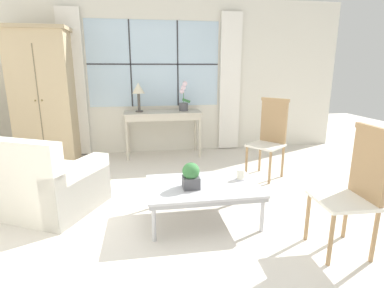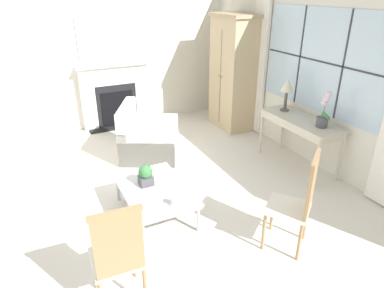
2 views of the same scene
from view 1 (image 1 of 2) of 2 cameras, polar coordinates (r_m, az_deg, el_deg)
The scene contains 12 objects.
ground_plane at distance 3.11m, azimuth -3.87°, elevation -16.00°, with size 14.00×14.00×0.00m, color silver.
wall_back_windowed at distance 5.71m, azimuth -7.11°, elevation 12.42°, with size 7.20×0.14×2.80m.
armoire at distance 5.61m, azimuth -26.36°, elevation 8.10°, with size 0.99×0.63×2.21m.
console_table at distance 5.43m, azimuth -5.59°, elevation 5.27°, with size 1.36×0.54×0.82m.
table_lamp at distance 5.38m, azimuth -10.18°, elevation 10.09°, with size 0.22×0.22×0.51m.
potted_orchid at distance 5.46m, azimuth -1.61°, elevation 8.39°, with size 0.21×0.16×0.53m.
armchair_upholstered at distance 3.75m, azimuth -25.84°, elevation -7.20°, with size 1.29×1.25×0.89m.
side_chair_wooden at distance 4.51m, azimuth 14.63°, elevation 1.88°, with size 0.62×0.62×1.15m.
accent_chair_wooden at distance 2.90m, azimuth 28.79°, elevation -6.74°, with size 0.46×0.46×1.11m.
coffee_table at distance 3.16m, azimuth 2.07°, elevation -8.39°, with size 1.15×0.78×0.39m.
potted_plant_small at distance 3.02m, azimuth -0.20°, elevation -6.00°, with size 0.17×0.17×0.26m.
pillar_candle at distance 3.30m, azimuth 9.22°, elevation -5.84°, with size 0.11×0.11×0.12m.
Camera 1 is at (-0.23, -2.68, 1.56)m, focal length 28.00 mm.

